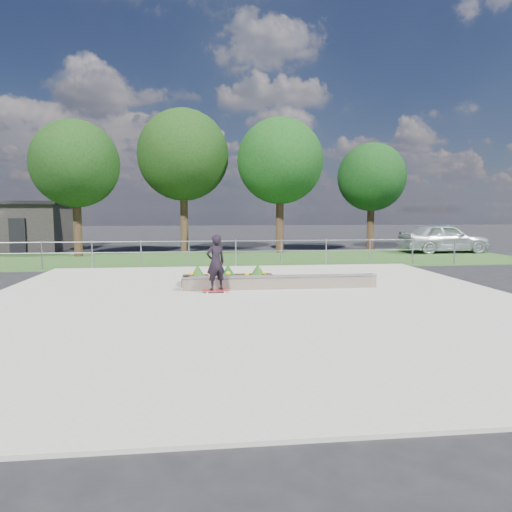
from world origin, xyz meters
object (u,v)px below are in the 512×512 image
at_px(skateboarder, 216,263).
at_px(parked_car, 443,238).
at_px(grind_ledge, 281,282).
at_px(planter_bed, 228,278).

distance_m(skateboarder, parked_car, 17.79).
height_order(grind_ledge, planter_bed, planter_bed).
xyz_separation_m(grind_ledge, planter_bed, (-1.55, 1.13, -0.02)).
bearing_deg(skateboarder, parked_car, 40.99).
height_order(grind_ledge, parked_car, parked_car).
relative_size(skateboarder, parked_car, 0.34).
bearing_deg(skateboarder, planter_bed, 74.49).
distance_m(grind_ledge, parked_car, 16.00).
relative_size(grind_ledge, planter_bed, 2.00).
bearing_deg(parked_car, skateboarder, 129.59).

